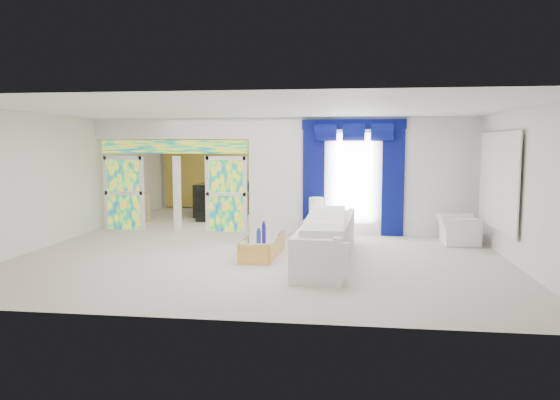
# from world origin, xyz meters

# --- Properties ---
(floor) EXTENTS (12.00, 12.00, 0.00)m
(floor) POSITION_xyz_m (0.00, 0.00, 0.00)
(floor) COLOR #B7AF9E
(floor) RESTS_ON ground
(dividing_wall) EXTENTS (5.70, 0.18, 3.00)m
(dividing_wall) POSITION_xyz_m (2.15, 1.00, 1.50)
(dividing_wall) COLOR white
(dividing_wall) RESTS_ON ground
(dividing_header) EXTENTS (4.30, 0.18, 0.55)m
(dividing_header) POSITION_xyz_m (-2.85, 1.00, 2.73)
(dividing_header) COLOR white
(dividing_header) RESTS_ON dividing_wall
(stained_panel_left) EXTENTS (0.95, 0.04, 2.00)m
(stained_panel_left) POSITION_xyz_m (-4.28, 1.00, 1.00)
(stained_panel_left) COLOR #994C3F
(stained_panel_left) RESTS_ON ground
(stained_panel_right) EXTENTS (0.95, 0.04, 2.00)m
(stained_panel_right) POSITION_xyz_m (-1.42, 1.00, 1.00)
(stained_panel_right) COLOR #994C3F
(stained_panel_right) RESTS_ON ground
(stained_transom) EXTENTS (4.00, 0.05, 0.35)m
(stained_transom) POSITION_xyz_m (-2.85, 1.00, 2.25)
(stained_transom) COLOR #994C3F
(stained_transom) RESTS_ON dividing_header
(window_pane) EXTENTS (1.00, 0.02, 2.30)m
(window_pane) POSITION_xyz_m (1.90, 0.90, 1.45)
(window_pane) COLOR white
(window_pane) RESTS_ON dividing_wall
(blue_drape_left) EXTENTS (0.55, 0.10, 2.80)m
(blue_drape_left) POSITION_xyz_m (0.90, 0.87, 1.40)
(blue_drape_left) COLOR #070341
(blue_drape_left) RESTS_ON ground
(blue_drape_right) EXTENTS (0.55, 0.10, 2.80)m
(blue_drape_right) POSITION_xyz_m (2.90, 0.87, 1.40)
(blue_drape_right) COLOR #070341
(blue_drape_right) RESTS_ON ground
(blue_pelmet) EXTENTS (2.60, 0.12, 0.25)m
(blue_pelmet) POSITION_xyz_m (1.90, 0.87, 2.82)
(blue_pelmet) COLOR #070341
(blue_pelmet) RESTS_ON dividing_wall
(wall_mirror) EXTENTS (0.04, 2.70, 1.90)m
(wall_mirror) POSITION_xyz_m (4.94, -1.00, 1.55)
(wall_mirror) COLOR white
(wall_mirror) RESTS_ON ground
(gold_curtains) EXTENTS (9.70, 0.12, 2.90)m
(gold_curtains) POSITION_xyz_m (0.00, 5.90, 1.50)
(gold_curtains) COLOR #B8802C
(gold_curtains) RESTS_ON ground
(white_sofa) EXTENTS (1.12, 4.11, 0.77)m
(white_sofa) POSITION_xyz_m (1.38, -2.18, 0.39)
(white_sofa) COLOR silver
(white_sofa) RESTS_ON ground
(coffee_table) EXTENTS (0.72, 1.86, 0.41)m
(coffee_table) POSITION_xyz_m (0.03, -1.88, 0.20)
(coffee_table) COLOR gold
(coffee_table) RESTS_ON ground
(console_table) EXTENTS (1.25, 0.44, 0.41)m
(console_table) POSITION_xyz_m (1.29, 0.49, 0.21)
(console_table) COLOR silver
(console_table) RESTS_ON ground
(table_lamp) EXTENTS (0.36, 0.36, 0.58)m
(table_lamp) POSITION_xyz_m (0.99, 0.49, 0.70)
(table_lamp) COLOR white
(table_lamp) RESTS_ON console_table
(armchair) EXTENTS (0.90, 1.03, 0.67)m
(armchair) POSITION_xyz_m (4.33, -0.05, 0.33)
(armchair) COLOR silver
(armchair) RESTS_ON ground
(grand_piano) EXTENTS (1.59, 2.08, 1.05)m
(grand_piano) POSITION_xyz_m (-2.26, 4.34, 0.52)
(grand_piano) COLOR black
(grand_piano) RESTS_ON ground
(piano_bench) EXTENTS (0.98, 0.38, 0.33)m
(piano_bench) POSITION_xyz_m (-2.26, 2.74, 0.16)
(piano_bench) COLOR black
(piano_bench) RESTS_ON ground
(tv_console) EXTENTS (0.68, 0.63, 0.87)m
(tv_console) POSITION_xyz_m (-4.45, 2.26, 0.43)
(tv_console) COLOR tan
(tv_console) RESTS_ON ground
(chandelier) EXTENTS (0.60, 0.60, 0.60)m
(chandelier) POSITION_xyz_m (-2.30, 3.40, 2.65)
(chandelier) COLOR gold
(chandelier) RESTS_ON ceiling
(decanters) EXTENTS (0.19, 0.92, 0.26)m
(decanters) POSITION_xyz_m (0.04, -2.03, 0.50)
(decanters) COLOR white
(decanters) RESTS_ON coffee_table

